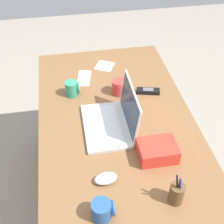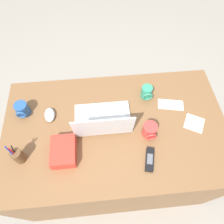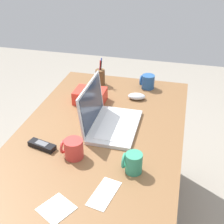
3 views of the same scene
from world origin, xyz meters
TOP-DOWN VIEW (x-y plane):
  - desk at (0.00, 0.00)m, footprint 1.39×0.82m
  - laptop at (0.07, -0.03)m, footprint 0.35×0.25m
  - computer_mouse at (0.41, -0.12)m, footprint 0.08×0.11m
  - coffee_mug_white at (-0.20, 0.06)m, footprint 0.08×0.10m
  - coffee_mug_tall at (0.57, -0.16)m, footprint 0.08×0.09m
  - coffee_mug_spare at (-0.23, -0.21)m, footprint 0.07×0.08m
  - cordless_phone at (-0.17, 0.22)m, footprint 0.08×0.14m
  - pen_holder at (0.55, 0.15)m, footprint 0.06×0.06m
  - snack_bag at (0.31, 0.14)m, footprint 0.14×0.18m
  - paper_note_near_laptop at (-0.38, -0.13)m, footprint 0.18×0.11m
  - paper_note_left at (-0.49, 0.02)m, footprint 0.15×0.15m

SIDE VIEW (x-z plane):
  - desk at x=0.00m, z-range 0.00..0.76m
  - paper_note_near_laptop at x=-0.38m, z-range 0.76..0.76m
  - paper_note_left at x=-0.49m, z-range 0.76..0.76m
  - cordless_phone at x=-0.17m, z-range 0.76..0.78m
  - computer_mouse at x=0.41m, z-range 0.76..0.79m
  - snack_bag at x=0.31m, z-range 0.76..0.83m
  - coffee_mug_tall at x=0.57m, z-range 0.76..0.84m
  - coffee_mug_white at x=-0.20m, z-range 0.76..0.85m
  - coffee_mug_spare at x=-0.23m, z-range 0.76..0.85m
  - laptop at x=0.07m, z-range 0.69..0.92m
  - pen_holder at x=0.55m, z-range 0.72..0.90m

